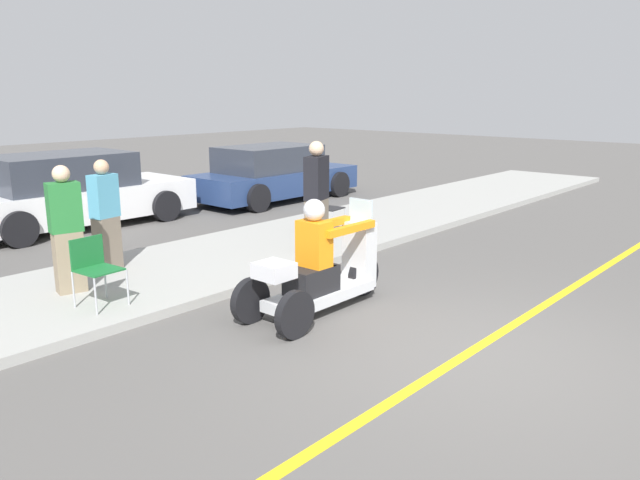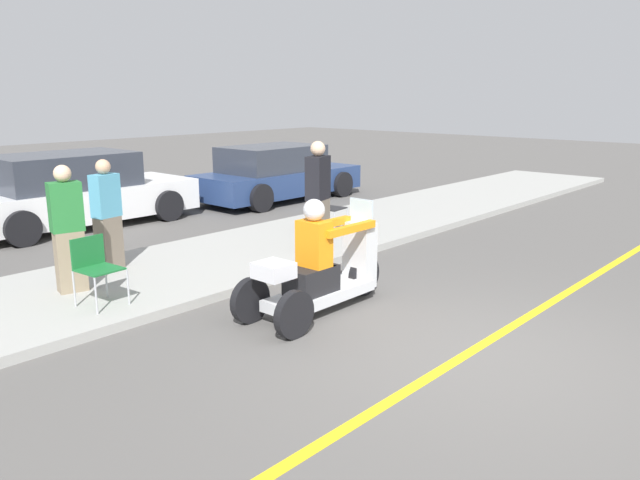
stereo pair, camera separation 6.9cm
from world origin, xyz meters
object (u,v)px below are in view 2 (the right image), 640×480
object	(u,v)px
spectator_by_tree	(107,217)
folding_chair_curbside	(94,264)
folding_chair_set_back	(326,205)
motorcycle_trike	(321,272)
spectator_end_of_line	(318,200)
spectator_with_child	(68,231)
parked_car_lot_center	(276,174)
parked_car_lot_left	(73,192)

from	to	relation	value
spectator_by_tree	folding_chair_curbside	distance (m)	1.60
folding_chair_set_back	motorcycle_trike	bearing A→B (deg)	-139.63
spectator_by_tree	spectator_end_of_line	xyz separation A→B (m)	(2.73, -1.59, 0.09)
motorcycle_trike	folding_chair_set_back	bearing A→B (deg)	40.37
spectator_with_child	folding_chair_curbside	world-z (taller)	spectator_with_child
spectator_with_child	folding_chair_curbside	bearing A→B (deg)	-94.18
folding_chair_curbside	motorcycle_trike	bearing A→B (deg)	-46.53
motorcycle_trike	folding_chair_curbside	size ratio (longest dim) A/B	2.71
motorcycle_trike	spectator_end_of_line	bearing A→B (deg)	42.93
spectator_end_of_line	spectator_with_child	bearing A→B (deg)	164.21
motorcycle_trike	spectator_end_of_line	xyz separation A→B (m)	(1.79, 1.66, 0.47)
spectator_end_of_line	folding_chair_curbside	size ratio (longest dim) A/B	2.16
folding_chair_curbside	spectator_by_tree	bearing A→B (deg)	54.43
spectator_end_of_line	parked_car_lot_center	distance (m)	5.74
spectator_with_child	parked_car_lot_center	distance (m)	7.92
spectator_by_tree	parked_car_lot_left	bearing A→B (deg)	69.81
spectator_by_tree	folding_chair_curbside	xyz separation A→B (m)	(-0.92, -1.28, -0.26)
spectator_end_of_line	folding_chair_set_back	xyz separation A→B (m)	(1.21, 0.89, -0.35)
spectator_end_of_line	parked_car_lot_left	distance (m)	5.48
spectator_by_tree	parked_car_lot_center	bearing A→B (deg)	25.35
spectator_by_tree	parked_car_lot_left	xyz separation A→B (m)	(1.36, 3.71, -0.19)
motorcycle_trike	spectator_by_tree	size ratio (longest dim) A/B	1.40
folding_chair_curbside	parked_car_lot_center	bearing A→B (deg)	30.65
spectator_with_child	folding_chair_curbside	size ratio (longest dim) A/B	1.99
folding_chair_set_back	parked_car_lot_left	bearing A→B (deg)	120.33
spectator_by_tree	folding_chair_set_back	world-z (taller)	spectator_by_tree
folding_chair_set_back	folding_chair_curbside	bearing A→B (deg)	-173.19
parked_car_lot_center	spectator_end_of_line	bearing A→B (deg)	-127.58
spectator_by_tree	parked_car_lot_left	size ratio (longest dim) A/B	0.34
spectator_by_tree	motorcycle_trike	bearing A→B (deg)	-73.76
spectator_with_child	folding_chair_set_back	bearing A→B (deg)	-1.56
folding_chair_curbside	parked_car_lot_center	distance (m)	8.30
motorcycle_trike	spectator_end_of_line	distance (m)	2.49
spectator_end_of_line	folding_chair_curbside	world-z (taller)	spectator_end_of_line
spectator_by_tree	folding_chair_set_back	xyz separation A→B (m)	(3.94, -0.70, -0.26)
motorcycle_trike	spectator_by_tree	xyz separation A→B (m)	(-0.95, 3.25, 0.39)
parked_car_lot_center	folding_chair_set_back	bearing A→B (deg)	-122.00
spectator_end_of_line	parked_car_lot_left	xyz separation A→B (m)	(-1.37, 5.30, -0.28)
motorcycle_trike	folding_chair_set_back	size ratio (longest dim) A/B	2.71
spectator_by_tree	parked_car_lot_left	world-z (taller)	spectator_by_tree
parked_car_lot_left	spectator_end_of_line	bearing A→B (deg)	-75.51
parked_car_lot_left	folding_chair_set_back	bearing A→B (deg)	-59.67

